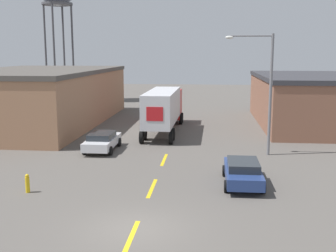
{
  "coord_description": "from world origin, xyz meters",
  "views": [
    {
      "loc": [
        2.92,
        -15.89,
        7.04
      ],
      "look_at": [
        0.03,
        13.57,
        1.9
      ],
      "focal_mm": 45.0,
      "sensor_mm": 36.0,
      "label": 1
    }
  ],
  "objects_px": {
    "semi_truck": "(164,106)",
    "street_lamp": "(265,85)",
    "parked_car_left_far": "(102,141)",
    "fire_hydrant": "(27,183)",
    "parked_car_right_near": "(243,171)"
  },
  "relations": [
    {
      "from": "parked_car_left_far",
      "to": "fire_hydrant",
      "type": "relative_size",
      "value": 4.81
    },
    {
      "from": "semi_truck",
      "to": "parked_car_left_far",
      "type": "height_order",
      "value": "semi_truck"
    },
    {
      "from": "semi_truck",
      "to": "parked_car_right_near",
      "type": "bearing_deg",
      "value": -67.97
    },
    {
      "from": "street_lamp",
      "to": "parked_car_left_far",
      "type": "bearing_deg",
      "value": 178.94
    },
    {
      "from": "parked_car_left_far",
      "to": "parked_car_right_near",
      "type": "relative_size",
      "value": 1.0
    },
    {
      "from": "parked_car_right_near",
      "to": "street_lamp",
      "type": "height_order",
      "value": "street_lamp"
    },
    {
      "from": "fire_hydrant",
      "to": "parked_car_right_near",
      "type": "bearing_deg",
      "value": 12.49
    },
    {
      "from": "parked_car_right_near",
      "to": "fire_hydrant",
      "type": "bearing_deg",
      "value": -167.51
    },
    {
      "from": "parked_car_right_near",
      "to": "parked_car_left_far",
      "type": "bearing_deg",
      "value": 143.14
    },
    {
      "from": "semi_truck",
      "to": "parked_car_left_far",
      "type": "distance_m",
      "value": 8.9
    },
    {
      "from": "semi_truck",
      "to": "street_lamp",
      "type": "height_order",
      "value": "street_lamp"
    },
    {
      "from": "parked_car_right_near",
      "to": "street_lamp",
      "type": "distance_m",
      "value": 8.36
    },
    {
      "from": "semi_truck",
      "to": "street_lamp",
      "type": "relative_size",
      "value": 1.49
    },
    {
      "from": "semi_truck",
      "to": "fire_hydrant",
      "type": "distance_m",
      "value": 18.41
    },
    {
      "from": "parked_car_left_far",
      "to": "street_lamp",
      "type": "relative_size",
      "value": 0.56
    }
  ]
}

